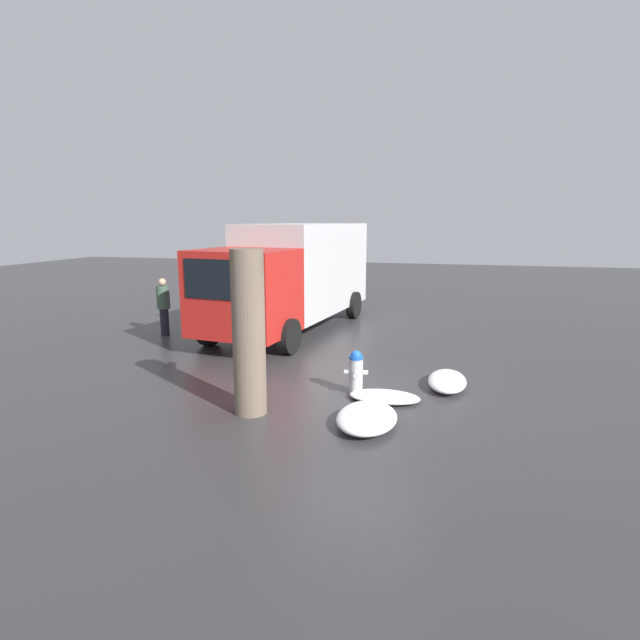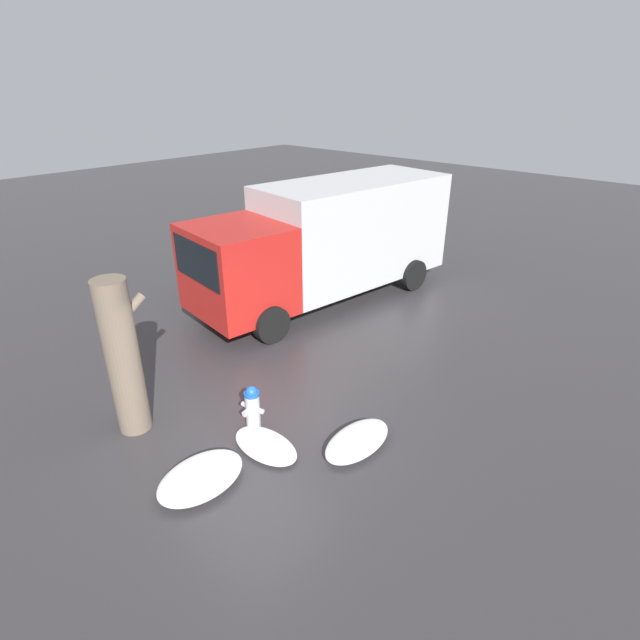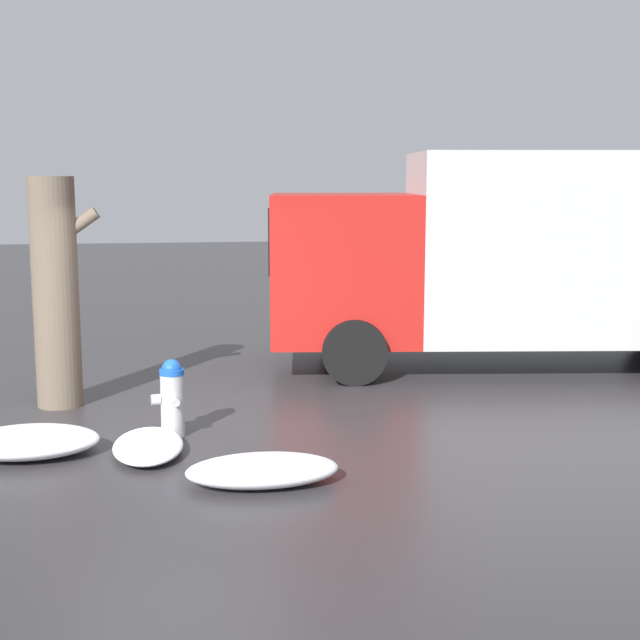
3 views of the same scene
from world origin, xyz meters
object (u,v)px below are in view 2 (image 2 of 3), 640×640
object	(u,v)px
tree_trunk	(123,358)
pedestrian	(201,257)
fire_hydrant	(252,407)
delivery_truck	(329,238)

from	to	relation	value
tree_trunk	pedestrian	distance (m)	6.77
fire_hydrant	pedestrian	distance (m)	7.18
delivery_truck	pedestrian	world-z (taller)	delivery_truck
delivery_truck	tree_trunk	bearing A→B (deg)	108.91
tree_trunk	pedestrian	size ratio (longest dim) A/B	1.70
fire_hydrant	tree_trunk	world-z (taller)	tree_trunk
tree_trunk	delivery_truck	size ratio (longest dim) A/B	0.36
fire_hydrant	delivery_truck	world-z (taller)	delivery_truck
fire_hydrant	delivery_truck	bearing A→B (deg)	-161.53
fire_hydrant	tree_trunk	size ratio (longest dim) A/B	0.30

